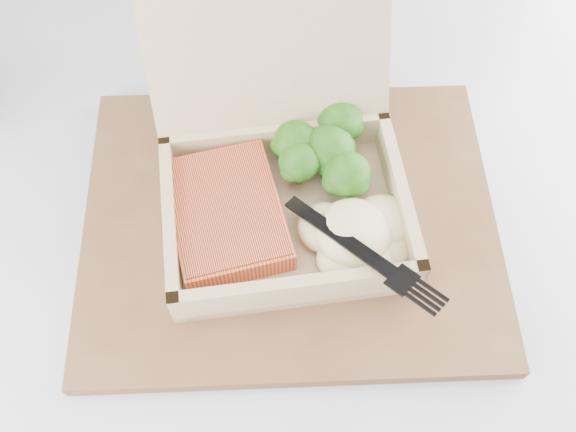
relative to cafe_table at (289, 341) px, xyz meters
name	(u,v)px	position (x,y,z in m)	size (l,w,h in m)	color
floor	(478,227)	(0.59, 0.21, -0.56)	(4.00, 4.00, 0.00)	gray
cafe_table	(289,341)	(0.00, 0.00, 0.00)	(0.96, 0.96, 0.76)	black
serving_tray	(290,222)	(0.02, 0.04, 0.20)	(0.37, 0.29, 0.02)	brown
takeout_container	(280,158)	(0.03, 0.07, 0.26)	(0.27, 0.29, 0.18)	tan
salmon_fillet	(227,214)	(-0.03, 0.06, 0.24)	(0.09, 0.12, 0.03)	#E3582C
broccoli_pile	(328,153)	(0.07, 0.07, 0.24)	(0.10, 0.10, 0.04)	#2F7319
mashed_potatoes	(353,233)	(0.05, -0.01, 0.24)	(0.10, 0.09, 0.04)	beige
plastic_fork	(320,220)	(0.03, 0.01, 0.25)	(0.07, 0.16, 0.02)	black
receipt	(238,64)	(0.06, 0.24, 0.20)	(0.07, 0.13, 0.00)	white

